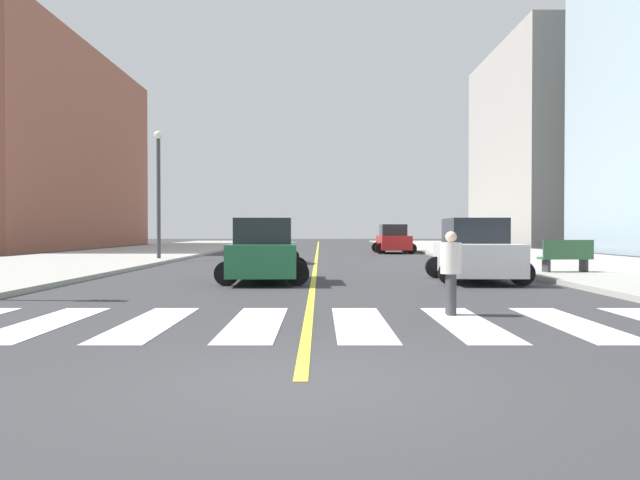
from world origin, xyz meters
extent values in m
plane|color=#333335|center=(0.00, 0.00, 0.00)|extent=(220.00, 220.00, 0.00)
cube|color=#9E9B93|center=(12.20, 20.00, 0.07)|extent=(10.00, 120.00, 0.15)
cube|color=#9E9B93|center=(-12.20, 20.00, 0.07)|extent=(10.00, 120.00, 0.15)
cube|color=silver|center=(-4.50, 4.00, 0.01)|extent=(0.90, 4.00, 0.01)
cube|color=silver|center=(-2.70, 4.00, 0.01)|extent=(0.90, 4.00, 0.01)
cube|color=silver|center=(-0.90, 4.00, 0.01)|extent=(0.90, 4.00, 0.01)
cube|color=silver|center=(0.90, 4.00, 0.01)|extent=(0.90, 4.00, 0.01)
cube|color=silver|center=(2.70, 4.00, 0.01)|extent=(0.90, 4.00, 0.01)
cube|color=silver|center=(4.50, 4.00, 0.01)|extent=(0.90, 4.00, 0.01)
cube|color=yellow|center=(0.00, 40.00, 0.01)|extent=(0.16, 80.00, 0.01)
cube|color=#9E9B93|center=(28.89, 62.22, 11.03)|extent=(18.00, 24.00, 22.06)
cube|color=brown|center=(-27.89, 48.55, 8.94)|extent=(16.00, 32.00, 17.87)
cube|color=red|center=(5.36, 36.31, 0.74)|extent=(2.05, 4.52, 0.97)
cube|color=#1E2328|center=(5.36, 36.58, 1.61)|extent=(1.72, 2.26, 0.82)
cylinder|color=black|center=(4.32, 34.90, 0.37)|extent=(0.73, 0.24, 0.73)
cylinder|color=black|center=(6.41, 34.91, 0.37)|extent=(0.73, 0.24, 0.73)
cylinder|color=black|center=(4.32, 37.71, 0.37)|extent=(0.73, 0.24, 0.73)
cylinder|color=black|center=(6.41, 37.71, 0.37)|extent=(0.73, 0.24, 0.73)
cube|color=#B7B7BC|center=(-2.06, 22.95, 0.61)|extent=(1.86, 3.82, 0.80)
cube|color=#1E2328|center=(-2.07, 22.73, 1.34)|extent=(1.51, 1.94, 0.68)
cylinder|color=black|center=(-1.14, 24.08, 0.30)|extent=(0.62, 0.22, 0.61)
cylinder|color=black|center=(-2.87, 24.15, 0.30)|extent=(0.62, 0.22, 0.61)
cylinder|color=black|center=(-1.25, 21.75, 0.30)|extent=(0.62, 0.22, 0.61)
cylinder|color=black|center=(-2.98, 21.83, 0.30)|extent=(0.62, 0.22, 0.61)
cube|color=#236B42|center=(-1.52, 12.50, 0.72)|extent=(2.15, 4.46, 0.94)
cube|color=#1E2328|center=(-1.51, 12.24, 1.57)|extent=(1.75, 2.26, 0.79)
cylinder|color=black|center=(-0.56, 13.90, 0.36)|extent=(0.72, 0.26, 0.71)
cylinder|color=black|center=(-2.59, 13.83, 0.36)|extent=(0.72, 0.26, 0.71)
cylinder|color=black|center=(-0.46, 11.18, 0.36)|extent=(0.72, 0.26, 0.71)
cylinder|color=black|center=(-2.48, 11.11, 0.36)|extent=(0.72, 0.26, 0.71)
cube|color=silver|center=(5.07, 12.57, 0.72)|extent=(2.16, 4.49, 0.95)
cube|color=#1E2328|center=(5.08, 12.84, 1.58)|extent=(1.76, 2.27, 0.80)
cylinder|color=black|center=(4.00, 11.24, 0.36)|extent=(0.72, 0.26, 0.72)
cylinder|color=black|center=(6.04, 11.17, 0.36)|extent=(0.72, 0.26, 0.72)
cylinder|color=black|center=(4.10, 13.98, 0.36)|extent=(0.72, 0.26, 0.72)
cylinder|color=black|center=(6.14, 13.91, 0.36)|extent=(0.72, 0.26, 0.72)
cube|color=#33603D|center=(8.77, 14.85, 0.63)|extent=(1.84, 0.69, 0.08)
cube|color=#33603D|center=(8.78, 14.61, 0.97)|extent=(1.80, 0.19, 0.60)
cube|color=#2D2D33|center=(8.09, 14.80, 0.37)|extent=(0.14, 0.48, 0.44)
cube|color=#2D2D33|center=(9.44, 14.90, 0.37)|extent=(0.14, 0.48, 0.44)
cylinder|color=#38383D|center=(2.67, 5.12, 0.39)|extent=(0.18, 0.18, 0.78)
cylinder|color=#38383D|center=(2.66, 4.95, 0.39)|extent=(0.18, 0.18, 0.78)
cylinder|color=beige|center=(2.66, 5.04, 1.07)|extent=(0.39, 0.39, 0.59)
sphere|color=beige|center=(2.66, 5.04, 1.47)|extent=(0.21, 0.21, 0.21)
cylinder|color=#38383D|center=(-8.18, 25.23, 3.28)|extent=(0.20, 0.20, 6.25)
sphere|color=silver|center=(-8.18, 25.23, 6.55)|extent=(0.44, 0.44, 0.44)
camera|label=1|loc=(0.21, -6.35, 1.59)|focal=34.15mm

